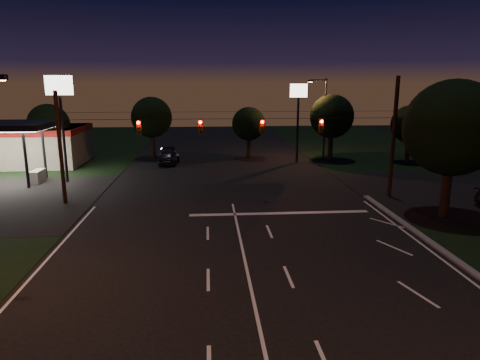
{
  "coord_description": "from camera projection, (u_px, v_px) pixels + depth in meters",
  "views": [
    {
      "loc": [
        -1.74,
        -15.5,
        8.49
      ],
      "look_at": [
        0.12,
        8.54,
        3.0
      ],
      "focal_mm": 32.0,
      "sensor_mm": 36.0,
      "label": 1
    }
  ],
  "objects": [
    {
      "name": "street_light_right_far",
      "position": [
        323.0,
        113.0,
        47.88
      ],
      "size": [
        2.2,
        0.35,
        9.0
      ],
      "color": "black",
      "rests_on": "ground"
    },
    {
      "name": "utility_pole_right",
      "position": [
        389.0,
        197.0,
        32.57
      ],
      "size": [
        0.3,
        0.3,
        9.0
      ],
      "primitive_type": "cylinder",
      "color": "black",
      "rests_on": "ground"
    },
    {
      "name": "car_oncoming_b",
      "position": [
        168.0,
        152.0,
        50.01
      ],
      "size": [
        2.02,
        4.07,
        1.28
      ],
      "primitive_type": "imported",
      "rotation": [
        0.0,
        0.0,
        3.32
      ],
      "color": "black",
      "rests_on": "ground"
    },
    {
      "name": "pole_sign_left_near",
      "position": [
        60.0,
        101.0,
        35.88
      ],
      "size": [
        2.2,
        0.3,
        9.1
      ],
      "color": "black",
      "rests_on": "ground"
    },
    {
      "name": "signal_span",
      "position": [
        231.0,
        126.0,
        30.41
      ],
      "size": [
        24.0,
        0.4,
        1.56
      ],
      "color": "black",
      "rests_on": "ground"
    },
    {
      "name": "tree_far_a",
      "position": [
        49.0,
        125.0,
        44.07
      ],
      "size": [
        4.2,
        4.2,
        6.42
      ],
      "color": "black",
      "rests_on": "ground"
    },
    {
      "name": "car_oncoming_a",
      "position": [
        169.0,
        157.0,
        45.59
      ],
      "size": [
        2.22,
        4.66,
        1.54
      ],
      "primitive_type": "imported",
      "rotation": [
        0.0,
        0.0,
        3.05
      ],
      "color": "black",
      "rests_on": "ground"
    },
    {
      "name": "pole_sign_right",
      "position": [
        298.0,
        105.0,
        45.47
      ],
      "size": [
        1.8,
        0.3,
        8.4
      ],
      "color": "black",
      "rests_on": "ground"
    },
    {
      "name": "utility_pole_left",
      "position": [
        66.0,
        204.0,
        30.77
      ],
      "size": [
        0.28,
        0.28,
        8.0
      ],
      "primitive_type": "cylinder",
      "color": "black",
      "rests_on": "ground"
    },
    {
      "name": "tree_far_d",
      "position": [
        332.0,
        117.0,
        47.18
      ],
      "size": [
        4.8,
        4.8,
        7.3
      ],
      "color": "black",
      "rests_on": "ground"
    },
    {
      "name": "tree_far_e",
      "position": [
        409.0,
        125.0,
        45.98
      ],
      "size": [
        4.0,
        4.0,
        6.18
      ],
      "color": "black",
      "rests_on": "ground"
    },
    {
      "name": "gas_station",
      "position": [
        14.0,
        143.0,
        44.46
      ],
      "size": [
        14.2,
        16.1,
        5.25
      ],
      "color": "gray",
      "rests_on": "ground"
    },
    {
      "name": "ground",
      "position": [
        253.0,
        300.0,
        17.09
      ],
      "size": [
        140.0,
        140.0,
        0.0
      ],
      "primitive_type": "plane",
      "color": "black",
      "rests_on": "ground"
    },
    {
      "name": "tree_far_b",
      "position": [
        152.0,
        118.0,
        48.64
      ],
      "size": [
        4.6,
        4.6,
        6.98
      ],
      "color": "black",
      "rests_on": "ground"
    },
    {
      "name": "tree_right_near",
      "position": [
        451.0,
        129.0,
        26.72
      ],
      "size": [
        6.0,
        6.0,
        8.76
      ],
      "color": "black",
      "rests_on": "ground"
    },
    {
      "name": "stop_bar",
      "position": [
        280.0,
        213.0,
        28.49
      ],
      "size": [
        12.0,
        0.5,
        0.01
      ],
      "primitive_type": "cube",
      "color": "silver",
      "rests_on": "ground"
    },
    {
      "name": "tree_far_c",
      "position": [
        249.0,
        124.0,
        48.63
      ],
      "size": [
        3.8,
        3.8,
        5.86
      ],
      "color": "black",
      "rests_on": "ground"
    }
  ]
}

